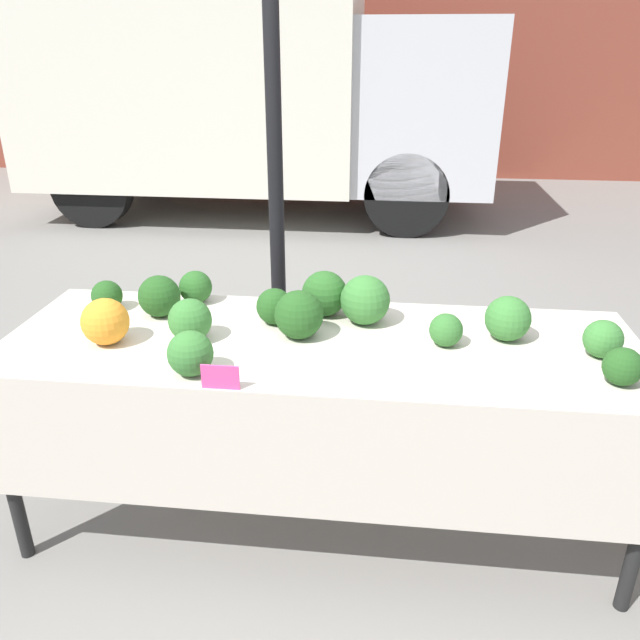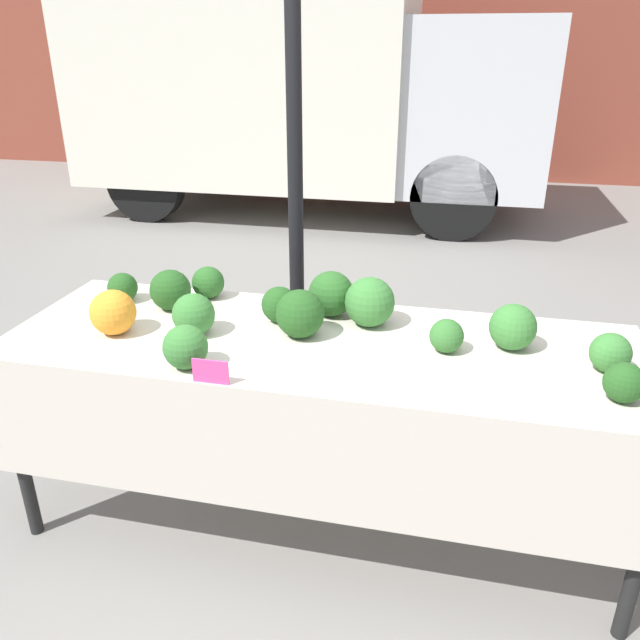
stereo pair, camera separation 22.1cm
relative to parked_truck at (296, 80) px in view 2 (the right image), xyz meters
The scene contains 20 objects.
ground_plane 5.45m from the parked_truck, 74.45° to the right, with size 40.00×40.00×0.00m, color gray.
tent_pole 4.45m from the parked_truck, 75.38° to the right, with size 0.07×0.07×2.30m.
parked_truck is the anchor object (origin of this frame).
market_table 5.37m from the parked_truck, 74.63° to the right, with size 2.29×0.78×0.81m.
orange_cauliflower 5.24m from the parked_truck, 82.71° to the right, with size 0.17×0.17×0.17m.
romanesco_head 4.86m from the parked_truck, 81.67° to the right, with size 0.14×0.14×0.11m.
broccoli_head_0 5.41m from the parked_truck, 69.87° to the right, with size 0.12×0.12×0.12m.
broccoli_head_1 5.25m from the parked_truck, 75.22° to the right, with size 0.18×0.18×0.18m.
broccoli_head_2 5.16m from the parked_truck, 72.31° to the right, with size 0.19×0.19×0.19m.
broccoli_head_3 5.11m from the parked_truck, 76.10° to the right, with size 0.14×0.14×0.14m.
broccoli_head_4 5.42m from the parked_truck, 67.39° to the right, with size 0.16×0.16×0.16m.
broccoli_head_5 4.94m from the parked_truck, 83.74° to the right, with size 0.12×0.12×0.12m.
broccoli_head_6 5.81m from the parked_truck, 65.72° to the right, with size 0.12×0.12×0.12m.
broccoli_head_7 5.23m from the parked_truck, 79.48° to the right, with size 0.16×0.16×0.16m.
broccoli_head_8 5.00m from the parked_truck, 81.16° to the right, with size 0.16×0.16×0.16m.
broccoli_head_9 5.49m from the parked_truck, 79.15° to the right, with size 0.15×0.15×0.15m.
broccoli_head_10 5.64m from the parked_truck, 64.97° to the right, with size 0.13×0.13×0.13m.
broccoli_head_11 5.06m from the parked_truck, 73.83° to the right, with size 0.18×0.18×0.18m.
broccoli_head_12 4.87m from the parked_truck, 79.73° to the right, with size 0.13×0.13×0.13m.
price_sign 5.59m from the parked_truck, 78.13° to the right, with size 0.12×0.01×0.08m.
Camera 2 is at (0.45, -1.97, 1.78)m, focal length 35.00 mm.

